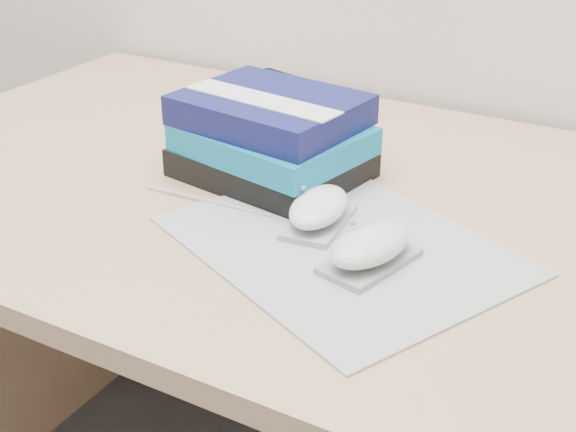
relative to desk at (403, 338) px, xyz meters
The scene contains 7 objects.
desk is the anchor object (origin of this frame).
mousepad 0.30m from the desk, 96.63° to the right, with size 0.38×0.30×0.00m, color gray.
mouse_rear 0.31m from the desk, 114.00° to the right, with size 0.08×0.12×0.05m.
mouse_front 0.33m from the desk, 82.49° to the right, with size 0.09×0.13×0.05m.
usb_cable 0.36m from the desk, 143.82° to the right, with size 0.00×0.00×0.19m, color silver.
book_stack 0.35m from the desk, 166.39° to the right, with size 0.27×0.23×0.12m.
pouch 0.38m from the desk, 160.95° to the left, with size 0.13×0.11×0.10m.
Camera 1 is at (0.33, 0.72, 1.18)m, focal length 50.00 mm.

